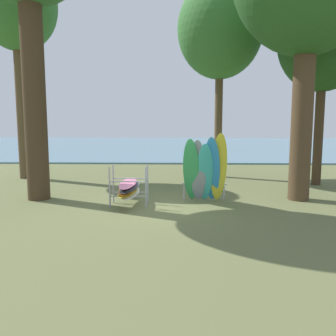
{
  "coord_description": "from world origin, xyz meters",
  "views": [
    {
      "loc": [
        0.54,
        -10.55,
        2.58
      ],
      "look_at": [
        0.22,
        0.8,
        1.1
      ],
      "focal_mm": 37.43,
      "sensor_mm": 36.0,
      "label": 1
    }
  ],
  "objects_px": {
    "tree_far_left_back": "(17,8)",
    "tree_far_right_back": "(324,40)",
    "tree_mid_behind": "(220,30)",
    "leaning_board_pile": "(205,170)",
    "board_storage_rack": "(129,188)"
  },
  "relations": [
    {
      "from": "tree_far_left_back",
      "to": "leaning_board_pile",
      "type": "bearing_deg",
      "value": -30.78
    },
    {
      "from": "tree_far_left_back",
      "to": "board_storage_rack",
      "type": "bearing_deg",
      "value": -43.34
    },
    {
      "from": "tree_mid_behind",
      "to": "tree_far_left_back",
      "type": "relative_size",
      "value": 0.93
    },
    {
      "from": "tree_far_left_back",
      "to": "tree_far_right_back",
      "type": "distance_m",
      "value": 13.09
    },
    {
      "from": "tree_far_right_back",
      "to": "board_storage_rack",
      "type": "relative_size",
      "value": 3.73
    },
    {
      "from": "tree_mid_behind",
      "to": "leaning_board_pile",
      "type": "distance_m",
      "value": 7.98
    },
    {
      "from": "tree_mid_behind",
      "to": "tree_far_right_back",
      "type": "height_order",
      "value": "tree_mid_behind"
    },
    {
      "from": "tree_mid_behind",
      "to": "board_storage_rack",
      "type": "relative_size",
      "value": 4.26
    },
    {
      "from": "tree_mid_behind",
      "to": "tree_far_left_back",
      "type": "height_order",
      "value": "tree_far_left_back"
    },
    {
      "from": "leaning_board_pile",
      "to": "board_storage_rack",
      "type": "xyz_separation_m",
      "value": [
        -2.4,
        -0.51,
        -0.49
      ]
    },
    {
      "from": "tree_mid_behind",
      "to": "tree_far_right_back",
      "type": "distance_m",
      "value": 4.49
    },
    {
      "from": "tree_mid_behind",
      "to": "tree_far_left_back",
      "type": "distance_m",
      "value": 9.08
    },
    {
      "from": "tree_far_right_back",
      "to": "tree_mid_behind",
      "type": "bearing_deg",
      "value": 152.08
    },
    {
      "from": "tree_far_right_back",
      "to": "board_storage_rack",
      "type": "distance_m",
      "value": 9.83
    },
    {
      "from": "leaning_board_pile",
      "to": "tree_far_left_back",
      "type": "bearing_deg",
      "value": 149.22
    }
  ]
}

